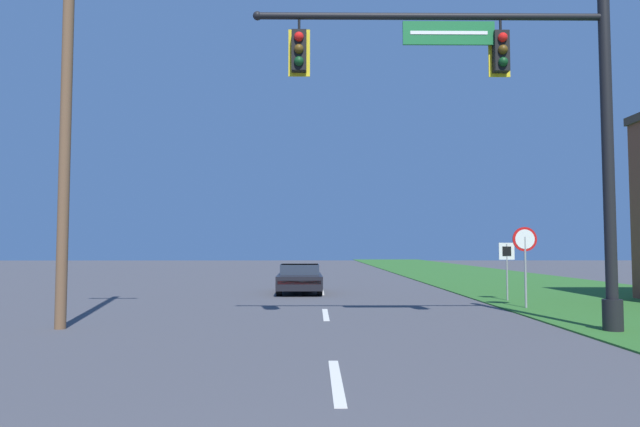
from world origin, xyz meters
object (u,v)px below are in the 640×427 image
(signal_mast, at_px, (523,117))
(stop_sign, at_px, (525,249))
(car_ahead, at_px, (300,278))
(utility_pole_near, at_px, (66,98))
(route_sign_post, at_px, (507,258))

(signal_mast, distance_m, stop_sign, 6.01)
(car_ahead, bearing_deg, signal_mast, -64.19)
(signal_mast, height_order, car_ahead, signal_mast)
(signal_mast, bearing_deg, stop_sign, 69.93)
(car_ahead, relative_size, utility_pole_near, 0.40)
(utility_pole_near, bearing_deg, car_ahead, 63.05)
(signal_mast, bearing_deg, car_ahead, 115.81)
(stop_sign, bearing_deg, utility_pole_near, -161.47)
(route_sign_post, bearing_deg, car_ahead, 152.86)
(route_sign_post, bearing_deg, utility_pole_near, -152.43)
(signal_mast, relative_size, car_ahead, 1.97)
(route_sign_post, xyz_separation_m, utility_pole_near, (-12.80, -6.68, 3.97))
(signal_mast, distance_m, route_sign_post, 8.35)
(route_sign_post, bearing_deg, stop_sign, -96.03)
(signal_mast, bearing_deg, route_sign_post, 74.47)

